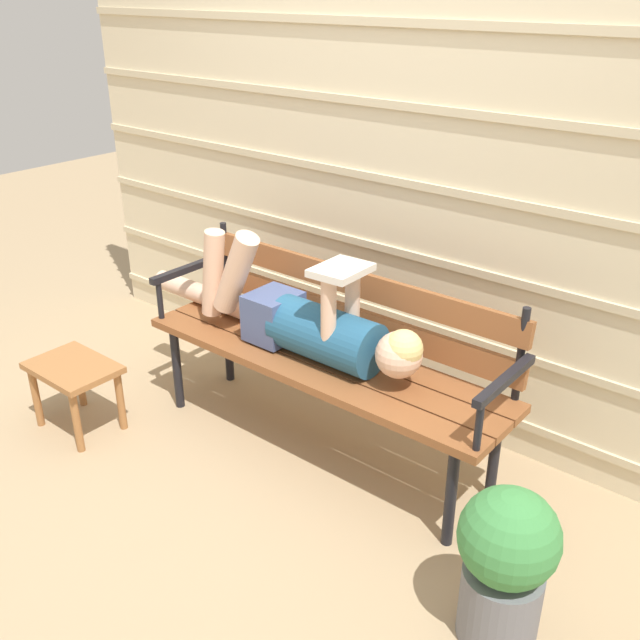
% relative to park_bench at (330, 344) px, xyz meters
% --- Properties ---
extents(ground_plane, '(12.00, 12.00, 0.00)m').
position_rel_park_bench_xyz_m(ground_plane, '(0.00, -0.21, -0.51)').
color(ground_plane, tan).
extents(house_siding, '(4.16, 0.08, 2.29)m').
position_rel_park_bench_xyz_m(house_siding, '(0.00, 0.49, 0.64)').
color(house_siding, beige).
rests_on(house_siding, ground).
extents(park_bench, '(1.76, 0.47, 0.86)m').
position_rel_park_bench_xyz_m(park_bench, '(0.00, 0.00, 0.00)').
color(park_bench, brown).
rests_on(park_bench, ground).
extents(reclining_person, '(1.63, 0.26, 0.51)m').
position_rel_park_bench_xyz_m(reclining_person, '(-0.10, -0.07, 0.11)').
color(reclining_person, '#23567A').
extents(footstool, '(0.42, 0.30, 0.34)m').
position_rel_park_bench_xyz_m(footstool, '(-1.00, -0.67, -0.23)').
color(footstool, '#9E6638').
rests_on(footstool, ground).
extents(potted_plant, '(0.32, 0.32, 0.57)m').
position_rel_park_bench_xyz_m(potted_plant, '(1.11, -0.51, -0.20)').
color(potted_plant, slate).
rests_on(potted_plant, ground).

